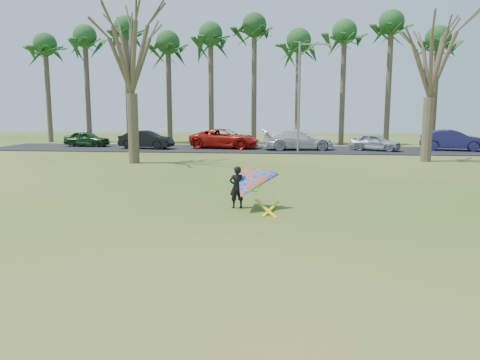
# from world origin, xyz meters

# --- Properties ---
(ground) EXTENTS (100.00, 100.00, 0.00)m
(ground) POSITION_xyz_m (0.00, 0.00, 0.00)
(ground) COLOR #1E4B10
(ground) RESTS_ON ground
(parking_strip) EXTENTS (46.00, 7.00, 0.06)m
(parking_strip) POSITION_xyz_m (0.00, 25.00, 0.03)
(parking_strip) COLOR black
(parking_strip) RESTS_ON ground
(palm_0) EXTENTS (4.84, 4.84, 10.84)m
(palm_0) POSITION_xyz_m (-22.00, 31.00, 9.17)
(palm_0) COLOR #46362A
(palm_0) RESTS_ON ground
(palm_1) EXTENTS (4.84, 4.84, 11.54)m
(palm_1) POSITION_xyz_m (-18.00, 31.00, 9.85)
(palm_1) COLOR #4B3A2D
(palm_1) RESTS_ON ground
(palm_2) EXTENTS (4.84, 4.84, 12.24)m
(palm_2) POSITION_xyz_m (-14.00, 31.00, 10.52)
(palm_2) COLOR #4A3B2C
(palm_2) RESTS_ON ground
(palm_3) EXTENTS (4.84, 4.84, 10.84)m
(palm_3) POSITION_xyz_m (-10.00, 31.00, 9.17)
(palm_3) COLOR #453629
(palm_3) RESTS_ON ground
(palm_4) EXTENTS (4.84, 4.84, 11.54)m
(palm_4) POSITION_xyz_m (-6.00, 31.00, 9.85)
(palm_4) COLOR #47362A
(palm_4) RESTS_ON ground
(palm_5) EXTENTS (4.84, 4.84, 12.24)m
(palm_5) POSITION_xyz_m (-2.00, 31.00, 10.52)
(palm_5) COLOR #493C2C
(palm_5) RESTS_ON ground
(palm_6) EXTENTS (4.84, 4.84, 10.84)m
(palm_6) POSITION_xyz_m (2.00, 31.00, 9.17)
(palm_6) COLOR brown
(palm_6) RESTS_ON ground
(palm_7) EXTENTS (4.84, 4.84, 11.54)m
(palm_7) POSITION_xyz_m (6.00, 31.00, 9.85)
(palm_7) COLOR #463A2A
(palm_7) RESTS_ON ground
(palm_8) EXTENTS (4.84, 4.84, 12.24)m
(palm_8) POSITION_xyz_m (10.00, 31.00, 10.52)
(palm_8) COLOR brown
(palm_8) RESTS_ON ground
(palm_9) EXTENTS (4.84, 4.84, 10.84)m
(palm_9) POSITION_xyz_m (14.00, 31.00, 9.17)
(palm_9) COLOR #49382B
(palm_9) RESTS_ON ground
(bare_tree_left) EXTENTS (6.60, 6.60, 9.70)m
(bare_tree_left) POSITION_xyz_m (-8.00, 15.00, 6.92)
(bare_tree_left) COLOR brown
(bare_tree_left) RESTS_ON ground
(bare_tree_right) EXTENTS (6.27, 6.27, 9.21)m
(bare_tree_right) POSITION_xyz_m (10.00, 18.00, 6.57)
(bare_tree_right) COLOR brown
(bare_tree_right) RESTS_ON ground
(streetlight) EXTENTS (2.28, 0.18, 8.00)m
(streetlight) POSITION_xyz_m (2.16, 22.00, 4.46)
(streetlight) COLOR gray
(streetlight) RESTS_ON ground
(car_0) EXTENTS (3.93, 1.86, 1.30)m
(car_0) POSITION_xyz_m (-15.91, 25.79, 0.71)
(car_0) COLOR #163918
(car_0) RESTS_ON parking_strip
(car_1) EXTENTS (4.54, 2.11, 1.44)m
(car_1) POSITION_xyz_m (-10.18, 24.24, 0.78)
(car_1) COLOR black
(car_1) RESTS_ON parking_strip
(car_2) EXTENTS (5.93, 3.26, 1.57)m
(car_2) POSITION_xyz_m (-3.91, 25.37, 0.85)
(car_2) COLOR #AE140D
(car_2) RESTS_ON parking_strip
(car_3) EXTENTS (5.81, 3.07, 1.61)m
(car_3) POSITION_xyz_m (2.02, 24.64, 0.86)
(car_3) COLOR silver
(car_3) RESTS_ON parking_strip
(car_4) EXTENTS (4.10, 2.90, 1.30)m
(car_4) POSITION_xyz_m (7.98, 24.59, 0.71)
(car_4) COLOR #A1A5AF
(car_4) RESTS_ON parking_strip
(car_5) EXTENTS (5.08, 2.62, 1.59)m
(car_5) POSITION_xyz_m (13.97, 25.33, 0.86)
(car_5) COLOR #1D1B51
(car_5) RESTS_ON parking_strip
(kite_flyer) EXTENTS (2.13, 2.39, 2.02)m
(kite_flyer) POSITION_xyz_m (0.21, 2.67, 0.84)
(kite_flyer) COLOR black
(kite_flyer) RESTS_ON ground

